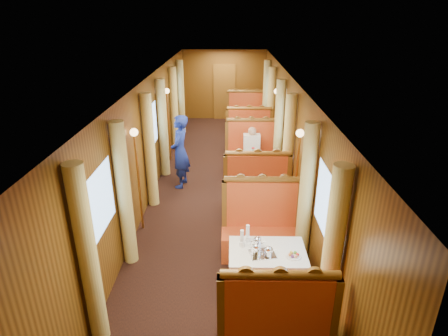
{
  "coord_description": "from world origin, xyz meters",
  "views": [
    {
      "loc": [
        0.23,
        -7.77,
        3.79
      ],
      "look_at": [
        0.12,
        -1.31,
        1.05
      ],
      "focal_mm": 30.0,
      "sensor_mm": 36.0,
      "label": 1
    }
  ],
  "objects_px": {
    "table_far": "(247,128)",
    "fruit_plate": "(294,255)",
    "banquette_mid_fwd": "(256,191)",
    "banquette_near_fwd": "(274,327)",
    "rose_vase_far": "(249,111)",
    "banquette_near_aft": "(261,231)",
    "tea_tray": "(262,254)",
    "teapot_left": "(256,251)",
    "teapot_right": "(268,253)",
    "steward": "(180,152)",
    "banquette_mid_aft": "(251,155)",
    "teapot_back": "(257,244)",
    "table_mid": "(253,173)",
    "banquette_far_aft": "(246,118)",
    "banquette_far_fwd": "(248,137)",
    "passenger": "(252,146)",
    "rose_vase_mid": "(253,150)",
    "table_near": "(266,273)"
  },
  "relations": [
    {
      "from": "banquette_mid_fwd",
      "to": "teapot_back",
      "type": "relative_size",
      "value": 7.67
    },
    {
      "from": "teapot_left",
      "to": "fruit_plate",
      "type": "bearing_deg",
      "value": 15.32
    },
    {
      "from": "banquette_near_fwd",
      "to": "table_mid",
      "type": "xyz_separation_m",
      "value": [
        0.0,
        4.51,
        -0.05
      ]
    },
    {
      "from": "teapot_right",
      "to": "passenger",
      "type": "height_order",
      "value": "passenger"
    },
    {
      "from": "table_mid",
      "to": "banquette_far_fwd",
      "type": "relative_size",
      "value": 0.78
    },
    {
      "from": "teapot_right",
      "to": "steward",
      "type": "height_order",
      "value": "steward"
    },
    {
      "from": "banquette_near_aft",
      "to": "steward",
      "type": "relative_size",
      "value": 0.8
    },
    {
      "from": "banquette_far_fwd",
      "to": "teapot_left",
      "type": "xyz_separation_m",
      "value": [
        -0.16,
        -6.08,
        0.39
      ]
    },
    {
      "from": "banquette_mid_aft",
      "to": "banquette_far_aft",
      "type": "distance_m",
      "value": 3.5
    },
    {
      "from": "banquette_mid_aft",
      "to": "banquette_far_aft",
      "type": "relative_size",
      "value": 1.0
    },
    {
      "from": "teapot_right",
      "to": "fruit_plate",
      "type": "relative_size",
      "value": 0.77
    },
    {
      "from": "banquette_near_aft",
      "to": "tea_tray",
      "type": "distance_m",
      "value": 1.15
    },
    {
      "from": "teapot_left",
      "to": "rose_vase_mid",
      "type": "xyz_separation_m",
      "value": [
        0.15,
        3.59,
        0.11
      ]
    },
    {
      "from": "tea_tray",
      "to": "table_near",
      "type": "bearing_deg",
      "value": 45.46
    },
    {
      "from": "teapot_right",
      "to": "steward",
      "type": "bearing_deg",
      "value": 100.32
    },
    {
      "from": "banquette_mid_aft",
      "to": "banquette_far_aft",
      "type": "xyz_separation_m",
      "value": [
        0.0,
        3.5,
        0.0
      ]
    },
    {
      "from": "banquette_mid_aft",
      "to": "rose_vase_mid",
      "type": "xyz_separation_m",
      "value": [
        -0.01,
        -1.02,
        0.5
      ]
    },
    {
      "from": "table_far",
      "to": "banquette_near_fwd",
      "type": "bearing_deg",
      "value": -90.0
    },
    {
      "from": "tea_tray",
      "to": "steward",
      "type": "bearing_deg",
      "value": 113.08
    },
    {
      "from": "steward",
      "to": "tea_tray",
      "type": "bearing_deg",
      "value": 30.77
    },
    {
      "from": "teapot_back",
      "to": "fruit_plate",
      "type": "distance_m",
      "value": 0.51
    },
    {
      "from": "steward",
      "to": "passenger",
      "type": "height_order",
      "value": "steward"
    },
    {
      "from": "table_mid",
      "to": "banquette_far_aft",
      "type": "height_order",
      "value": "banquette_far_aft"
    },
    {
      "from": "banquette_far_fwd",
      "to": "teapot_back",
      "type": "height_order",
      "value": "banquette_far_fwd"
    },
    {
      "from": "tea_tray",
      "to": "banquette_mid_fwd",
      "type": "bearing_deg",
      "value": 88.25
    },
    {
      "from": "table_near",
      "to": "table_far",
      "type": "bearing_deg",
      "value": 90.0
    },
    {
      "from": "teapot_back",
      "to": "rose_vase_mid",
      "type": "bearing_deg",
      "value": 85.28
    },
    {
      "from": "table_far",
      "to": "teapot_back",
      "type": "relative_size",
      "value": 6.01
    },
    {
      "from": "banquette_near_aft",
      "to": "banquette_mid_fwd",
      "type": "bearing_deg",
      "value": 90.0
    },
    {
      "from": "tea_tray",
      "to": "teapot_left",
      "type": "relative_size",
      "value": 2.05
    },
    {
      "from": "table_far",
      "to": "passenger",
      "type": "bearing_deg",
      "value": -90.0
    },
    {
      "from": "banquette_mid_aft",
      "to": "fruit_plate",
      "type": "distance_m",
      "value": 4.66
    },
    {
      "from": "banquette_mid_fwd",
      "to": "teapot_left",
      "type": "xyz_separation_m",
      "value": [
        -0.16,
        -2.58,
        0.39
      ]
    },
    {
      "from": "table_near",
      "to": "tea_tray",
      "type": "distance_m",
      "value": 0.4
    },
    {
      "from": "banquette_near_fwd",
      "to": "banquette_far_fwd",
      "type": "relative_size",
      "value": 1.0
    },
    {
      "from": "table_mid",
      "to": "teapot_right",
      "type": "relative_size",
      "value": 6.74
    },
    {
      "from": "banquette_mid_fwd",
      "to": "banquette_near_fwd",
      "type": "bearing_deg",
      "value": -90.0
    },
    {
      "from": "banquette_far_aft",
      "to": "rose_vase_mid",
      "type": "xyz_separation_m",
      "value": [
        -0.01,
        -4.52,
        0.5
      ]
    },
    {
      "from": "banquette_far_fwd",
      "to": "steward",
      "type": "height_order",
      "value": "steward"
    },
    {
      "from": "table_mid",
      "to": "banquette_mid_aft",
      "type": "relative_size",
      "value": 0.78
    },
    {
      "from": "teapot_right",
      "to": "rose_vase_mid",
      "type": "xyz_separation_m",
      "value": [
        -0.0,
        3.63,
        0.11
      ]
    },
    {
      "from": "tea_tray",
      "to": "rose_vase_mid",
      "type": "distance_m",
      "value": 3.58
    },
    {
      "from": "banquette_mid_fwd",
      "to": "teapot_left",
      "type": "relative_size",
      "value": 8.07
    },
    {
      "from": "table_far",
      "to": "fruit_plate",
      "type": "xyz_separation_m",
      "value": [
        0.34,
        -7.12,
        0.39
      ]
    },
    {
      "from": "banquette_far_fwd",
      "to": "passenger",
      "type": "height_order",
      "value": "banquette_far_fwd"
    },
    {
      "from": "teapot_right",
      "to": "teapot_back",
      "type": "xyz_separation_m",
      "value": [
        -0.13,
        0.2,
        0.01
      ]
    },
    {
      "from": "rose_vase_far",
      "to": "fruit_plate",
      "type": "bearing_deg",
      "value": -87.57
    },
    {
      "from": "fruit_plate",
      "to": "rose_vase_mid",
      "type": "height_order",
      "value": "rose_vase_mid"
    },
    {
      "from": "banquette_mid_aft",
      "to": "teapot_back",
      "type": "relative_size",
      "value": 7.67
    },
    {
      "from": "rose_vase_far",
      "to": "banquette_far_fwd",
      "type": "bearing_deg",
      "value": -91.91
    }
  ]
}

